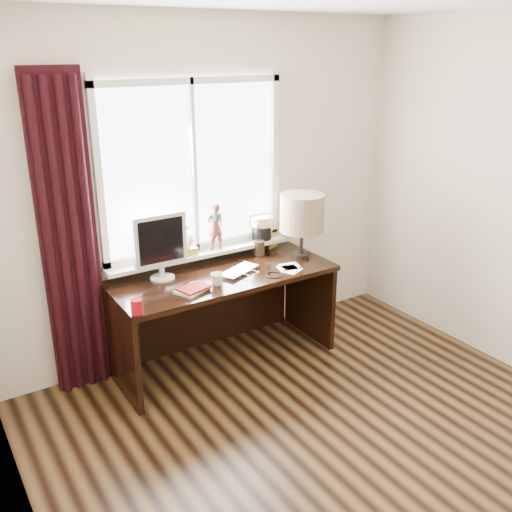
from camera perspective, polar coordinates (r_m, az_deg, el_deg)
floor at (r=3.62m, az=12.19°, el=-20.97°), size 3.50×4.00×0.00m
wall_back at (r=4.48m, az=-4.66°, el=6.56°), size 3.50×0.00×2.60m
wall_left at (r=2.15m, az=-21.13°, el=-10.88°), size 0.00×4.00×2.60m
laptop at (r=4.30m, az=-1.69°, el=-1.50°), size 0.40×0.33×0.03m
mug at (r=4.08m, az=-3.90°, el=-2.29°), size 0.12×0.12×0.09m
red_cup at (r=3.72m, az=-11.84°, el=-5.00°), size 0.08×0.08×0.10m
window at (r=4.37m, az=-5.89°, el=6.24°), size 1.52×0.20×1.40m
curtain at (r=4.06m, az=-18.18°, el=1.39°), size 0.38×0.09×2.25m
desk at (r=4.46m, az=-3.84°, el=-4.26°), size 1.70×0.70×0.75m
monitor at (r=4.15m, az=-9.55°, el=1.29°), size 0.40×0.18×0.49m
notebook_stack at (r=4.00m, az=-6.35°, el=-3.30°), size 0.27×0.24×0.03m
brush_holder at (r=4.64m, az=0.29°, el=0.83°), size 0.09×0.09×0.25m
icon_frame at (r=4.81m, az=1.68°, el=1.59°), size 0.10×0.04×0.13m
table_lamp at (r=4.52m, az=4.63°, el=4.24°), size 0.35×0.35×0.52m
loose_papers at (r=4.39m, az=3.38°, el=-1.19°), size 0.21×0.24×0.00m
desk_cables at (r=4.36m, az=0.23°, el=-1.32°), size 0.24×0.52×0.01m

